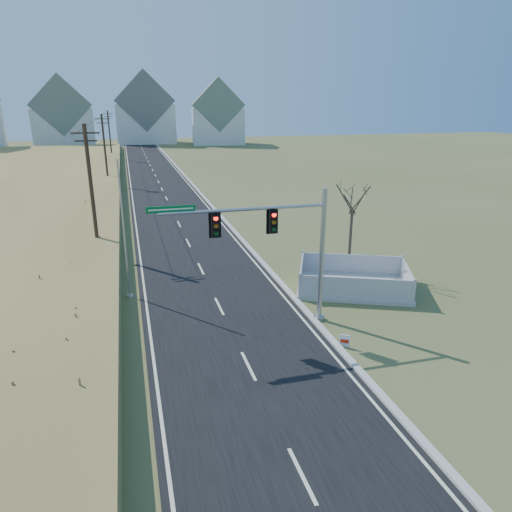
{
  "coord_description": "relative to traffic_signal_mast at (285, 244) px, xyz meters",
  "views": [
    {
      "loc": [
        -4.12,
        -17.69,
        10.23
      ],
      "look_at": [
        1.43,
        1.92,
        3.4
      ],
      "focal_mm": 32.0,
      "sensor_mm": 36.0,
      "label": 1
    }
  ],
  "objects": [
    {
      "name": "fence_enclosure",
      "position": [
        5.32,
        3.11,
        -3.81
      ],
      "size": [
        7.5,
        6.48,
        1.44
      ],
      "rotation": [
        0.0,
        0.0,
        -0.42
      ],
      "color": "#B7B5AD",
      "rests_on": "ground"
    },
    {
      "name": "condo_nnw",
      "position": [
        -20.66,
        106.71,
        2.84
      ],
      "size": [
        14.93,
        11.17,
        17.03
      ],
      "rotation": [
        0.0,
        0.0,
        0.07
      ],
      "color": "silver",
      "rests_on": "ground"
    },
    {
      "name": "utility_pole_mid",
      "position": [
        -9.16,
        43.71,
        0.59
      ],
      "size": [
        1.8,
        0.26,
        9.0
      ],
      "color": "#422D1E",
      "rests_on": "ground"
    },
    {
      "name": "traffic_signal_mast",
      "position": [
        0.0,
        0.0,
        0.0
      ],
      "size": [
        8.26,
        0.56,
        6.57
      ],
      "rotation": [
        0.0,
        0.0,
        -0.02
      ],
      "color": "#9EA0A5",
      "rests_on": "ground"
    },
    {
      "name": "utility_pole_near",
      "position": [
        -9.16,
        13.71,
        0.59
      ],
      "size": [
        1.8,
        0.26,
        9.0
      ],
      "color": "#422D1E",
      "rests_on": "ground"
    },
    {
      "name": "flagpole",
      "position": [
        -7.17,
        5.41,
        -1.07
      ],
      "size": [
        0.34,
        0.34,
        7.57
      ],
      "color": "#B7B5AD",
      "rests_on": "ground"
    },
    {
      "name": "curb",
      "position": [
        1.49,
        48.71,
        -4.01
      ],
      "size": [
        0.3,
        180.0,
        0.18
      ],
      "primitive_type": "cube",
      "color": "#B2AFA8",
      "rests_on": "ground"
    },
    {
      "name": "condo_ne",
      "position": [
        17.34,
        102.71,
        2.74
      ],
      "size": [
        14.12,
        10.51,
        16.52
      ],
      "rotation": [
        0.0,
        0.0,
        -0.1
      ],
      "color": "silver",
      "rests_on": "ground"
    },
    {
      "name": "open_sign",
      "position": [
        1.83,
        -2.87,
        -3.79
      ],
      "size": [
        0.42,
        0.29,
        0.58
      ],
      "rotation": [
        0.0,
        0.0,
        -0.57
      ],
      "color": "white",
      "rests_on": "ground"
    },
    {
      "name": "road",
      "position": [
        -2.66,
        48.71,
        -4.07
      ],
      "size": [
        8.0,
        180.0,
        0.06
      ],
      "primitive_type": "cube",
      "color": "black",
      "rests_on": "ground"
    },
    {
      "name": "condo_n",
      "position": [
        -0.66,
        110.71,
        3.51
      ],
      "size": [
        15.27,
        10.2,
        18.54
      ],
      "color": "silver",
      "rests_on": "ground"
    },
    {
      "name": "bare_tree",
      "position": [
        6.31,
        5.67,
        0.77
      ],
      "size": [
        2.28,
        2.28,
        6.04
      ],
      "color": "#4C3F33",
      "rests_on": "ground"
    },
    {
      "name": "utility_pole_far",
      "position": [
        -9.16,
        73.71,
        0.59
      ],
      "size": [
        1.8,
        0.26,
        9.0
      ],
      "color": "#422D1E",
      "rests_on": "ground"
    },
    {
      "name": "ground",
      "position": [
        -2.66,
        -1.29,
        -4.1
      ],
      "size": [
        260.0,
        260.0,
        0.0
      ],
      "primitive_type": "plane",
      "color": "#545B2C",
      "rests_on": "ground"
    }
  ]
}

